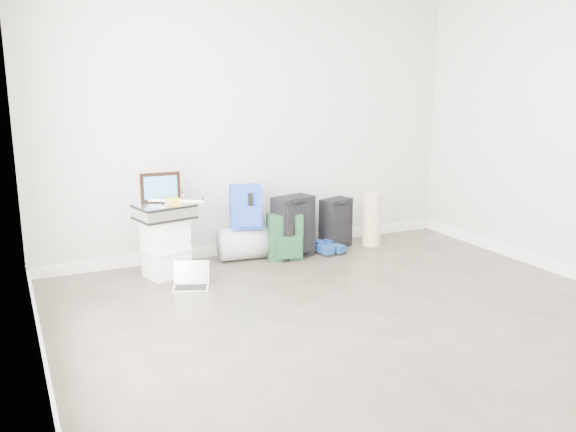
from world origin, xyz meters
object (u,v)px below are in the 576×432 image
boxes_stack (166,247)px  duffel_bag (246,243)px  large_suitcase (293,227)px  laptop (191,282)px  carry_on (336,223)px  briefcase (164,211)px

boxes_stack → duffel_bag: boxes_stack is taller
large_suitcase → laptop: 1.32m
large_suitcase → boxes_stack: bearing=167.2°
duffel_bag → large_suitcase: 0.51m
large_suitcase → carry_on: bearing=-1.8°
duffel_bag → carry_on: bearing=6.7°
boxes_stack → carry_on: boxes_stack is taller
large_suitcase → carry_on: large_suitcase is taller
boxes_stack → laptop: size_ratio=1.45×
duffel_bag → large_suitcase: (0.46, -0.14, 0.15)m
duffel_bag → large_suitcase: size_ratio=0.85×
boxes_stack → carry_on: (1.89, 0.17, -0.01)m
boxes_stack → duffel_bag: bearing=-3.9°
carry_on → laptop: carry_on is taller
briefcase → laptop: (0.11, -0.41, -0.56)m
large_suitcase → laptop: (-1.21, -0.45, -0.26)m
laptop → large_suitcase: bearing=42.3°
duffel_bag → laptop: size_ratio=1.43×
carry_on → boxes_stack: bearing=165.8°
briefcase → large_suitcase: size_ratio=0.77×
boxes_stack → briefcase: size_ratio=1.12×
large_suitcase → carry_on: size_ratio=1.18×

